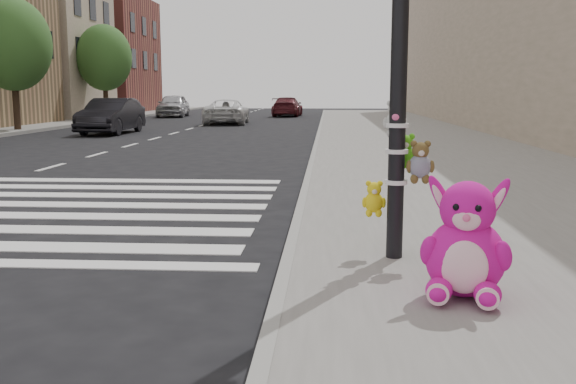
# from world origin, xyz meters

# --- Properties ---
(ground) EXTENTS (120.00, 120.00, 0.00)m
(ground) POSITION_xyz_m (0.00, 0.00, 0.00)
(ground) COLOR black
(ground) RESTS_ON ground
(sidewalk_near) EXTENTS (7.00, 80.00, 0.14)m
(sidewalk_near) POSITION_xyz_m (5.00, 10.00, 0.07)
(sidewalk_near) COLOR slate
(sidewalk_near) RESTS_ON ground
(curb_edge) EXTENTS (0.12, 80.00, 0.15)m
(curb_edge) POSITION_xyz_m (1.55, 10.00, 0.07)
(curb_edge) COLOR gray
(curb_edge) RESTS_ON ground
(bld_far_d) EXTENTS (6.00, 8.00, 10.00)m
(bld_far_d) POSITION_xyz_m (-15.50, 35.00, 5.00)
(bld_far_d) COLOR tan
(bld_far_d) RESTS_ON ground
(bld_far_e) EXTENTS (6.00, 10.00, 9.00)m
(bld_far_e) POSITION_xyz_m (-15.50, 46.00, 4.50)
(bld_far_e) COLOR brown
(bld_far_e) RESTS_ON ground
(bld_near) EXTENTS (5.00, 60.00, 10.00)m
(bld_near) POSITION_xyz_m (10.50, 20.00, 5.00)
(bld_near) COLOR tan
(bld_near) RESTS_ON ground
(signal_pole) EXTENTS (0.68, 0.49, 4.00)m
(signal_pole) POSITION_xyz_m (2.62, 1.81, 1.80)
(signal_pole) COLOR black
(signal_pole) RESTS_ON sidewalk_near
(tree_far_b) EXTENTS (3.20, 3.20, 5.44)m
(tree_far_b) POSITION_xyz_m (-11.20, 22.00, 3.65)
(tree_far_b) COLOR #382619
(tree_far_b) RESTS_ON sidewalk_far
(tree_far_c) EXTENTS (3.20, 3.20, 5.44)m
(tree_far_c) POSITION_xyz_m (-11.20, 33.00, 3.65)
(tree_far_c) COLOR #382619
(tree_far_c) RESTS_ON sidewalk_far
(pink_bunny) EXTENTS (0.75, 0.84, 0.99)m
(pink_bunny) POSITION_xyz_m (3.03, 0.57, 0.54)
(pink_bunny) COLOR #D61297
(pink_bunny) RESTS_ON sidewalk_near
(red_teddy) EXTENTS (0.16, 0.14, 0.20)m
(red_teddy) POSITION_xyz_m (2.93, 1.16, 0.24)
(red_teddy) COLOR #A81310
(red_teddy) RESTS_ON sidewalk_near
(car_dark_far) EXTENTS (1.63, 4.45, 1.46)m
(car_dark_far) POSITION_xyz_m (-7.02, 21.63, 0.73)
(car_dark_far) COLOR black
(car_dark_far) RESTS_ON ground
(car_white_near) EXTENTS (2.44, 4.79, 1.30)m
(car_white_near) POSITION_xyz_m (-3.50, 29.74, 0.65)
(car_white_near) COLOR silver
(car_white_near) RESTS_ON ground
(car_maroon_near) EXTENTS (2.02, 4.59, 1.31)m
(car_maroon_near) POSITION_xyz_m (-0.91, 39.99, 0.65)
(car_maroon_near) COLOR #53171E
(car_maroon_near) RESTS_ON ground
(car_silver_deep) EXTENTS (2.19, 4.67, 1.55)m
(car_silver_deep) POSITION_xyz_m (-8.55, 38.61, 0.77)
(car_silver_deep) COLOR #B0B0B5
(car_silver_deep) RESTS_ON ground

